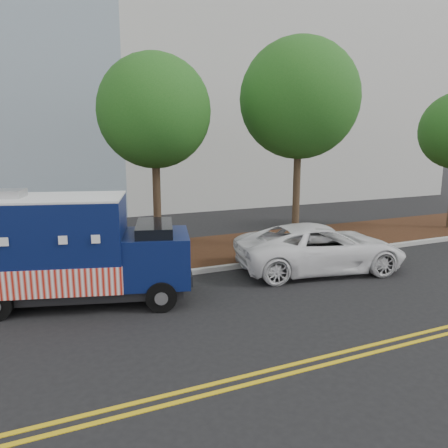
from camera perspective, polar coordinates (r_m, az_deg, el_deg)
name	(u,v)px	position (r m, az deg, el deg)	size (l,w,h in m)	color
ground	(148,298)	(11.66, -9.90, -9.44)	(120.00, 120.00, 0.00)	black
curb	(136,279)	(12.92, -11.46, -7.08)	(120.00, 0.18, 0.15)	#9E9E99
mulch_strip	(121,261)	(14.89, -13.26, -4.71)	(120.00, 4.00, 0.15)	black
centerline_near	(214,384)	(7.82, -1.26, -20.12)	(120.00, 0.10, 0.01)	gold
centerline_far	(220,391)	(7.62, -0.48, -21.01)	(120.00, 0.10, 0.01)	gold
tree_b	(154,112)	(14.60, -9.09, 14.29)	(3.65, 3.65, 6.75)	#38281C
tree_c	(299,99)	(16.04, 9.81, 15.79)	(4.18, 4.18, 7.52)	#38281C
sign_post	(76,245)	(12.65, -18.77, -2.56)	(0.06, 0.06, 2.40)	#473828
food_truck	(68,252)	(11.44, -19.70, -3.51)	(5.77, 3.40, 2.88)	black
white_car	(320,248)	(13.89, 12.47, -3.03)	(2.42, 5.25, 1.46)	white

